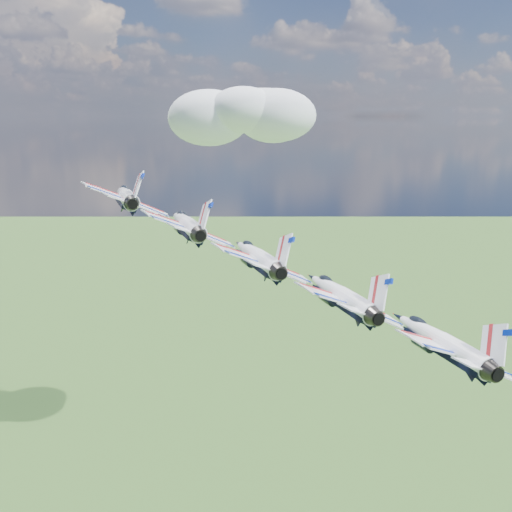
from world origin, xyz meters
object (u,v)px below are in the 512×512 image
object	(u,v)px
jet_0	(125,196)
jet_3	(339,294)
jet_4	(438,340)
jet_1	(186,224)
jet_2	(256,256)

from	to	relation	value
jet_0	jet_3	xyz separation A→B (m)	(22.16, -26.42, -8.49)
jet_3	jet_4	xyz separation A→B (m)	(7.39, -8.81, -2.83)
jet_0	jet_1	size ratio (longest dim) A/B	1.00
jet_0	jet_2	size ratio (longest dim) A/B	1.00
jet_0	jet_1	world-z (taller)	jet_0
jet_0	jet_1	bearing A→B (deg)	-54.01
jet_0	jet_4	bearing A→B (deg)	-54.01
jet_1	jet_3	size ratio (longest dim) A/B	1.00
jet_1	jet_4	world-z (taller)	jet_1
jet_0	jet_1	xyz separation A→B (m)	(7.39, -8.81, -2.83)
jet_3	jet_2	bearing A→B (deg)	125.99
jet_0	jet_2	bearing A→B (deg)	-54.01
jet_2	jet_0	bearing A→B (deg)	125.99
jet_1	jet_2	bearing A→B (deg)	-54.01
jet_3	jet_0	bearing A→B (deg)	125.99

